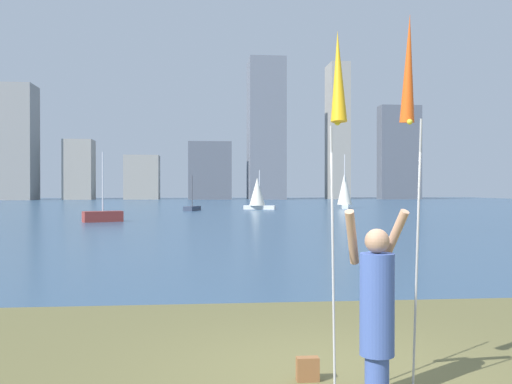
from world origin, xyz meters
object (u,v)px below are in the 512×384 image
(person, at_px, (377,305))
(sailboat_1, at_px, (345,190))
(sailboat_0, at_px, (192,208))
(kite_flag_right, at_px, (409,78))
(sailboat_4, at_px, (257,193))
(sailboat_3, at_px, (103,216))
(bag, at_px, (308,369))
(kite_flag_left, at_px, (338,89))

(person, bearing_deg, sailboat_1, 73.17)
(sailboat_0, bearing_deg, person, -87.08)
(person, bearing_deg, kite_flag_right, 30.85)
(sailboat_1, relative_size, sailboat_4, 1.44)
(person, distance_m, sailboat_3, 32.34)
(kite_flag_right, xyz_separation_m, bag, (-1.05, 0.27, -3.18))
(kite_flag_left, height_order, sailboat_4, sailboat_4)
(kite_flag_right, bearing_deg, kite_flag_left, -153.14)
(sailboat_4, bearing_deg, sailboat_3, -120.51)
(kite_flag_left, xyz_separation_m, sailboat_1, (13.75, 53.59, -1.18))
(sailboat_3, height_order, sailboat_4, sailboat_3)
(person, height_order, sailboat_4, sailboat_4)
(kite_flag_left, distance_m, sailboat_1, 55.34)
(sailboat_1, xyz_separation_m, sailboat_3, (-21.17, -22.07, -1.56))
(sailboat_1, bearing_deg, sailboat_3, -133.80)
(person, relative_size, sailboat_4, 0.49)
(sailboat_1, height_order, sailboat_3, sailboat_1)
(person, bearing_deg, sailboat_4, 82.77)
(bag, distance_m, sailboat_1, 54.70)
(sailboat_1, distance_m, sailboat_3, 30.62)
(kite_flag_left, distance_m, kite_flag_right, 1.01)
(kite_flag_left, xyz_separation_m, sailboat_0, (-2.04, 48.94, -2.87))
(kite_flag_right, distance_m, sailboat_0, 48.68)
(kite_flag_right, distance_m, sailboat_1, 54.69)
(kite_flag_left, bearing_deg, sailboat_4, 85.14)
(kite_flag_left, xyz_separation_m, bag, (-0.16, 0.72, -2.98))
(sailboat_3, bearing_deg, kite_flag_left, -76.76)
(sailboat_3, bearing_deg, sailboat_1, 46.20)
(sailboat_0, bearing_deg, kite_flag_left, -87.61)
(bag, relative_size, sailboat_3, 0.06)
(person, xyz_separation_m, sailboat_0, (-2.49, 48.79, -0.71))
(sailboat_0, bearing_deg, sailboat_1, 16.40)
(person, height_order, kite_flag_left, kite_flag_left)
(sailboat_3, bearing_deg, sailboat_0, 72.85)
(sailboat_1, height_order, sailboat_4, sailboat_1)
(kite_flag_right, xyz_separation_m, sailboat_1, (12.86, 53.14, -1.39))
(sailboat_4, bearing_deg, bag, -95.11)
(sailboat_3, distance_m, sailboat_4, 23.27)
(sailboat_0, xyz_separation_m, sailboat_1, (15.79, 4.65, 1.69))
(person, distance_m, kite_flag_right, 2.43)
(sailboat_4, bearing_deg, sailboat_1, 12.33)
(kite_flag_right, bearing_deg, sailboat_0, 93.46)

